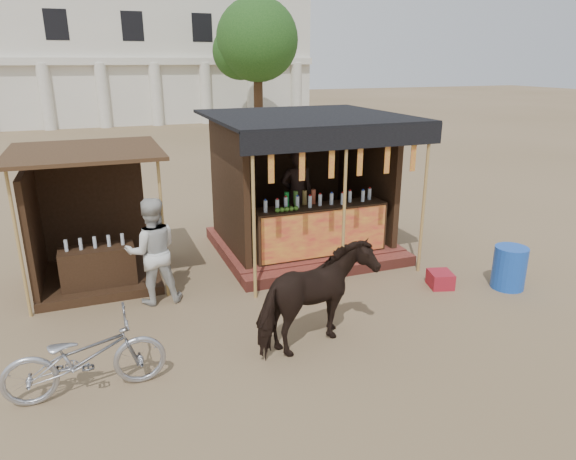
% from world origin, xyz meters
% --- Properties ---
extents(ground, '(120.00, 120.00, 0.00)m').
position_xyz_m(ground, '(0.00, 0.00, 0.00)').
color(ground, '#846B4C').
rests_on(ground, ground).
extents(main_stall, '(3.60, 3.61, 2.78)m').
position_xyz_m(main_stall, '(1.00, 3.36, 1.03)').
color(main_stall, brown).
rests_on(main_stall, ground).
extents(secondary_stall, '(2.40, 2.40, 2.38)m').
position_xyz_m(secondary_stall, '(-3.17, 3.24, 0.85)').
color(secondary_stall, '#321E12').
rests_on(secondary_stall, ground).
extents(cow, '(1.89, 1.32, 1.46)m').
position_xyz_m(cow, '(-0.28, -0.22, 0.73)').
color(cow, black).
rests_on(cow, ground).
extents(motorbike, '(1.85, 0.67, 0.96)m').
position_xyz_m(motorbike, '(-3.22, -0.21, 0.48)').
color(motorbike, '#9D9EA6').
rests_on(motorbike, ground).
extents(bystander, '(0.87, 0.69, 1.75)m').
position_xyz_m(bystander, '(-2.16, 2.00, 0.88)').
color(bystander, silver).
rests_on(bystander, ground).
extents(blue_barrel, '(0.65, 0.65, 0.74)m').
position_xyz_m(blue_barrel, '(3.62, 0.37, 0.37)').
color(blue_barrel, blue).
rests_on(blue_barrel, ground).
extents(red_crate, '(0.48, 0.52, 0.27)m').
position_xyz_m(red_crate, '(2.54, 0.82, 0.14)').
color(red_crate, maroon).
rests_on(red_crate, ground).
extents(cooler, '(0.76, 0.66, 0.46)m').
position_xyz_m(cooler, '(2.05, 2.60, 0.23)').
color(cooler, '#166534').
rests_on(cooler, ground).
extents(background_building, '(26.00, 7.45, 8.18)m').
position_xyz_m(background_building, '(-2.00, 29.94, 3.98)').
color(background_building, silver).
rests_on(background_building, ground).
extents(tree, '(4.50, 4.40, 7.00)m').
position_xyz_m(tree, '(5.81, 22.14, 4.63)').
color(tree, '#382314').
rests_on(tree, ground).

